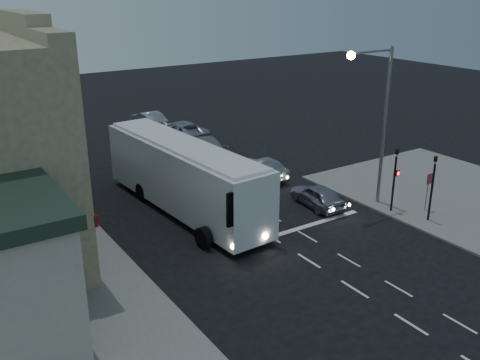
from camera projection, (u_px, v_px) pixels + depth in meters
ground at (295, 252)px, 25.92m from camera, size 120.00×120.00×0.00m
road_markings at (276, 222)px, 29.17m from camera, size 8.00×30.55×0.01m
tour_bus at (183, 175)px, 29.93m from camera, size 3.62×13.37×4.06m
car_suv at (317, 196)px, 31.07m from camera, size 1.92×4.05×1.34m
car_sedan_a at (260, 169)px, 35.45m from camera, size 2.04×4.38×1.39m
car_sedan_b at (205, 146)px, 40.12m from camera, size 3.37×5.72×1.55m
car_sedan_c at (180, 131)px, 44.20m from camera, size 3.39×6.15×1.63m
car_extra at (149, 120)px, 47.85m from camera, size 1.82×4.78×1.56m
traffic_signal_main at (395, 172)px, 29.61m from camera, size 0.25×0.35×4.10m
traffic_signal_side at (433, 180)px, 28.43m from camera, size 0.18×0.15×4.10m
regulatory_sign at (428, 186)px, 29.98m from camera, size 0.45×0.12×2.20m
streetlight at (378, 109)px, 29.45m from camera, size 3.32×0.44×9.00m
street_tree at (32, 122)px, 31.91m from camera, size 4.00×4.00×6.20m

